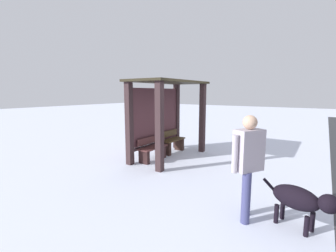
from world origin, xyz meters
TOP-DOWN VIEW (x-y plane):
  - ground_plane at (0.00, 0.00)m, footprint 60.00×60.00m
  - bus_shelter at (0.00, 0.20)m, footprint 2.86×1.40m
  - bench_left_inside at (-0.57, 0.26)m, footprint 1.04×0.39m
  - bench_center_inside at (0.57, 0.26)m, footprint 1.04×0.40m
  - person_walking at (-2.35, -3.09)m, footprint 0.60×0.45m
  - dog at (-2.21, -3.85)m, footprint 0.54×1.07m

SIDE VIEW (x-z plane):
  - ground_plane at x=0.00m, z-range 0.00..0.00m
  - bench_left_inside at x=-0.57m, z-range -0.04..0.66m
  - bench_center_inside at x=0.57m, z-range -0.04..0.72m
  - dog at x=-2.21m, z-range 0.13..0.82m
  - person_walking at x=-2.35m, z-range 0.15..1.88m
  - bus_shelter at x=0.00m, z-range 0.39..2.82m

